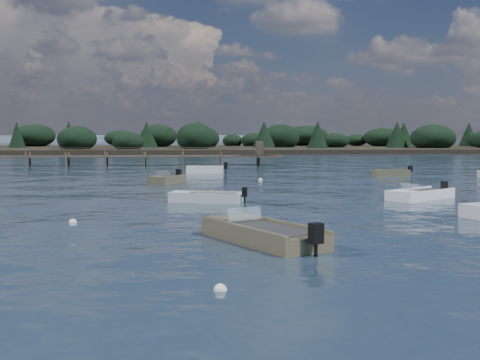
{
  "coord_description": "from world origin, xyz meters",
  "views": [
    {
      "loc": [
        -3.29,
        -19.82,
        3.69
      ],
      "look_at": [
        -0.76,
        14.0,
        1.0
      ],
      "focal_mm": 45.0,
      "sensor_mm": 36.0,
      "label": 1
    }
  ],
  "objects": [
    {
      "name": "ground",
      "position": [
        0.0,
        60.0,
        0.0
      ],
      "size": [
        400.0,
        400.0,
        0.0
      ],
      "primitive_type": "plane",
      "color": "#162333",
      "rests_on": "ground"
    },
    {
      "name": "dinghy_extra_a",
      "position": [
        -5.34,
        23.71,
        0.17
      ],
      "size": [
        2.68,
        3.8,
        1.25
      ],
      "color": "brown",
      "rests_on": "ground"
    },
    {
      "name": "dinghy_near_olive",
      "position": [
        -1.05,
        0.11,
        0.17
      ],
      "size": [
        4.07,
        5.39,
        1.34
      ],
      "color": "brown",
      "rests_on": "ground"
    },
    {
      "name": "tender_far_grey_b",
      "position": [
        13.25,
        29.74,
        0.16
      ],
      "size": [
        3.36,
        1.41,
        1.14
      ],
      "color": "brown",
      "rests_on": "ground"
    },
    {
      "name": "dinghy_mid_grey",
      "position": [
        -2.74,
        12.01,
        0.14
      ],
      "size": [
        4.2,
        2.36,
        1.04
      ],
      "color": "silver",
      "rests_on": "ground"
    },
    {
      "name": "dinghy_mid_white_b",
      "position": [
        9.16,
        12.47,
        0.15
      ],
      "size": [
        4.47,
        3.84,
        1.16
      ],
      "color": "white",
      "rests_on": "ground"
    },
    {
      "name": "tender_far_white",
      "position": [
        -2.4,
        34.73,
        0.18
      ],
      "size": [
        3.77,
        1.58,
        1.28
      ],
      "color": "white",
      "rests_on": "ground"
    },
    {
      "name": "buoy_a",
      "position": [
        -2.72,
        -6.01,
        0.0
      ],
      "size": [
        0.32,
        0.32,
        0.32
      ],
      "primitive_type": "sphere",
      "color": "white",
      "rests_on": "ground"
    },
    {
      "name": "buoy_c",
      "position": [
        -8.31,
        5.03,
        0.0
      ],
      "size": [
        0.32,
        0.32,
        0.32
      ],
      "primitive_type": "sphere",
      "color": "white",
      "rests_on": "ground"
    },
    {
      "name": "buoy_e",
      "position": [
        1.75,
        26.35,
        0.0
      ],
      "size": [
        0.32,
        0.32,
        0.32
      ],
      "primitive_type": "sphere",
      "color": "white",
      "rests_on": "ground"
    },
    {
      "name": "jetty",
      "position": [
        -21.74,
        47.99,
        0.98
      ],
      "size": [
        64.5,
        3.2,
        3.4
      ],
      "color": "#4A3E36",
      "rests_on": "ground"
    },
    {
      "name": "far_headland",
      "position": [
        25.0,
        100.0,
        1.96
      ],
      "size": [
        190.0,
        40.0,
        5.8
      ],
      "color": "black",
      "rests_on": "ground"
    }
  ]
}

